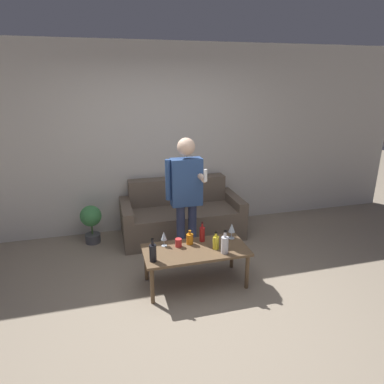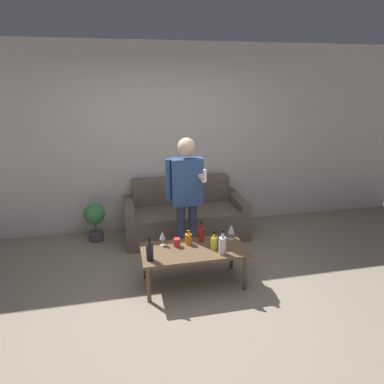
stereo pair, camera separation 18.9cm
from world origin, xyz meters
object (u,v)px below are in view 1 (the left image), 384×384
at_px(couch, 181,216).
at_px(bottle_orange, 190,239).
at_px(person_standing_front, 186,191).
at_px(coffee_table, 196,253).

height_order(couch, bottle_orange, couch).
bearing_deg(person_standing_front, couch, 81.20).
relative_size(couch, coffee_table, 1.51).
relative_size(coffee_table, person_standing_front, 0.73).
bearing_deg(bottle_orange, person_standing_front, 81.61).
bearing_deg(coffee_table, person_standing_front, 87.12).
bearing_deg(bottle_orange, coffee_table, -76.59).
height_order(bottle_orange, person_standing_front, person_standing_front).
xyz_separation_m(couch, coffee_table, (-0.15, -1.30, 0.10)).
relative_size(couch, person_standing_front, 1.10).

